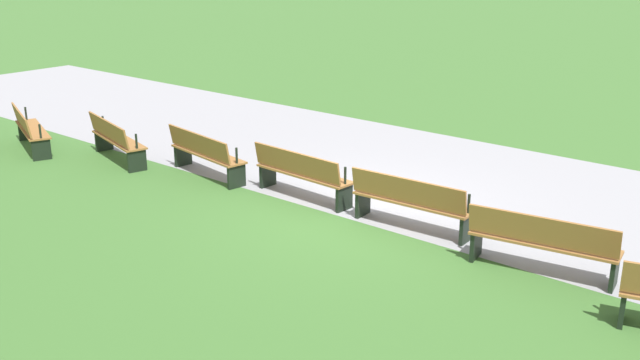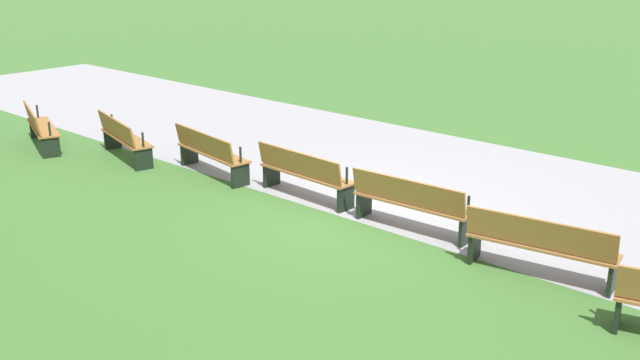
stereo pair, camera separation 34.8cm
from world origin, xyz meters
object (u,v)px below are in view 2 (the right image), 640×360
at_px(bench_5, 411,202).
at_px(bench_6, 540,245).
at_px(bench_4, 304,173).
at_px(bench_2, 123,137).
at_px(bench_3, 210,152).
at_px(bench_1, 40,126).

xyz_separation_m(bench_5, bench_6, (2.24, -0.23, 0.00)).
bearing_deg(bench_6, bench_4, 168.16).
xyz_separation_m(bench_2, bench_6, (8.94, 0.46, 0.00)).
bearing_deg(bench_4, bench_3, -171.15).
xyz_separation_m(bench_2, bench_5, (6.70, 0.69, 0.00)).
distance_m(bench_3, bench_5, 4.50).
xyz_separation_m(bench_1, bench_5, (8.84, 1.37, 0.00)).
relative_size(bench_1, bench_4, 1.01).
height_order(bench_4, bench_5, same).
distance_m(bench_3, bench_6, 6.73).
xyz_separation_m(bench_3, bench_4, (2.24, 0.23, 0.00)).
distance_m(bench_2, bench_4, 4.50).
distance_m(bench_4, bench_5, 2.25).
bearing_deg(bench_5, bench_1, -174.13).
relative_size(bench_3, bench_5, 1.01).
relative_size(bench_1, bench_6, 0.99).
bearing_deg(bench_4, bench_2, -168.20).
bearing_deg(bench_2, bench_3, 26.60).
distance_m(bench_1, bench_3, 4.50).
bearing_deg(bench_1, bench_3, 35.47).
bearing_deg(bench_3, bench_1, -156.38).
bearing_deg(bench_6, bench_1, 177.00).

